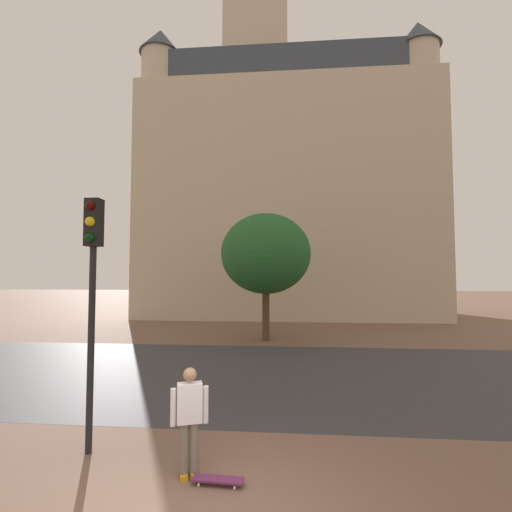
{
  "coord_description": "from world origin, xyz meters",
  "views": [
    {
      "loc": [
        0.99,
        -4.5,
        3.24
      ],
      "look_at": [
        -0.17,
        9.28,
        3.98
      ],
      "focal_mm": 24.99,
      "sensor_mm": 36.0,
      "label": 1
    }
  ],
  "objects": [
    {
      "name": "skateboard",
      "position": [
        -0.07,
        1.1,
        0.09
      ],
      "size": [
        0.81,
        0.24,
        0.11
      ],
      "color": "#672955",
      "rests_on": "ground_plane"
    },
    {
      "name": "landmark_building",
      "position": [
        0.62,
        26.26,
        11.17
      ],
      "size": [
        22.72,
        12.62,
        36.32
      ],
      "color": "beige",
      "rests_on": "ground_plane"
    },
    {
      "name": "tree_curb_far",
      "position": [
        -0.02,
        13.27,
        4.3
      ],
      "size": [
        4.48,
        4.48,
        6.32
      ],
      "color": "#4C3823",
      "rests_on": "ground_plane"
    },
    {
      "name": "traffic_light_pole",
      "position": [
        -2.61,
        1.86,
        3.27
      ],
      "size": [
        0.28,
        0.34,
        4.68
      ],
      "color": "black",
      "rests_on": "ground_plane"
    },
    {
      "name": "street_asphalt_strip",
      "position": [
        0.0,
        7.42,
        0.0
      ],
      "size": [
        120.0,
        8.85,
        0.0
      ],
      "primitive_type": "cube",
      "color": "#38383D",
      "rests_on": "ground_plane"
    },
    {
      "name": "ground_plane",
      "position": [
        0.0,
        10.0,
        0.0
      ],
      "size": [
        120.0,
        120.0,
        0.0
      ],
      "primitive_type": "plane",
      "color": "brown"
    },
    {
      "name": "person_skater",
      "position": [
        -0.58,
        1.29,
        0.96
      ],
      "size": [
        0.58,
        0.37,
        1.73
      ],
      "color": "#706656",
      "rests_on": "ground_plane"
    }
  ]
}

